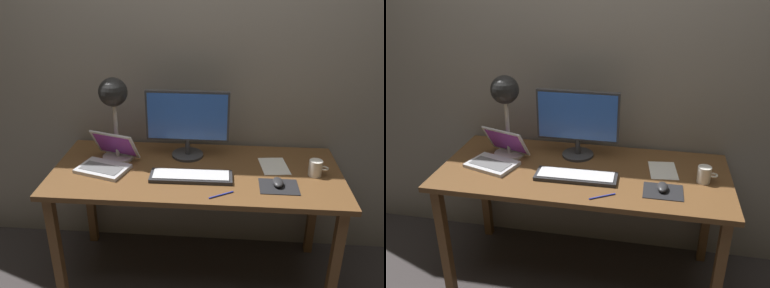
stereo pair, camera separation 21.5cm
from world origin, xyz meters
The scene contains 12 objects.
ground_plane centered at (0.00, 0.00, 0.00)m, with size 4.80×4.80×0.00m, color #383333.
back_wall centered at (0.00, 0.40, 1.30)m, with size 4.80×0.06×2.60m, color gray.
desk centered at (0.00, 0.00, 0.66)m, with size 1.60×0.70×0.74m.
monitor centered at (-0.06, 0.17, 0.97)m, with size 0.48×0.19×0.40m.
keyboard_main centered at (-0.02, -0.10, 0.75)m, with size 0.44×0.15×0.03m.
laptop centered at (-0.50, 0.01, 0.79)m, with size 0.34×0.35×0.18m.
desk_lamp centered at (-0.47, 0.11, 1.10)m, with size 0.18×0.18×0.49m.
mousepad centered at (0.44, -0.15, 0.74)m, with size 0.20×0.16×0.00m, color black.
mouse centered at (0.43, -0.14, 0.76)m, with size 0.06×0.10×0.03m, color #28282B.
coffee_mug centered at (0.65, -0.01, 0.78)m, with size 0.11×0.07×0.09m.
paper_sheet_by_keyboard centered at (0.44, 0.08, 0.74)m, with size 0.15×0.21×0.00m, color white.
pen centered at (0.14, -0.26, 0.74)m, with size 0.01×0.01×0.14m, color #2633A5.
Camera 2 is at (0.36, -1.98, 1.81)m, focal length 38.17 mm.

